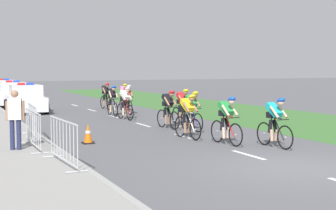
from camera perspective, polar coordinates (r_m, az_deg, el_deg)
ground_plane at (r=12.67m, az=13.87°, el=-6.88°), size 160.00×160.00×0.00m
kerb_edge at (r=24.07m, az=-16.99°, el=-1.53°), size 0.16×60.00×0.13m
grass_verge at (r=28.03m, az=7.44°, el=-0.70°), size 7.00×60.00×0.01m
lane_markings_centre at (r=21.29m, az=-2.83°, el=-2.25°), size 0.14×25.60×0.01m
cyclist_lead at (r=15.57m, az=12.00°, el=-1.85°), size 0.43×1.72×1.56m
cyclist_second at (r=15.91m, az=6.65°, el=-1.66°), size 0.44×1.72×1.56m
cyclist_third at (r=17.12m, az=2.26°, el=-1.21°), size 0.44×1.72×1.56m
cyclist_fourth at (r=19.21m, az=2.70°, el=-0.61°), size 0.43×1.72×1.56m
cyclist_fifth at (r=19.92m, az=0.03°, el=-0.43°), size 0.45×1.72×1.56m
cyclist_sixth at (r=21.13m, az=1.64°, el=-0.16°), size 0.44×1.72×1.56m
cyclist_seventh at (r=23.40m, az=-4.86°, el=0.26°), size 0.45×1.72×1.56m
cyclist_eighth at (r=25.13m, az=-6.30°, el=0.52°), size 0.42×1.72×1.56m
cyclist_ninth at (r=25.94m, az=-4.59°, el=0.65°), size 0.44×1.72×1.56m
cyclist_tenth at (r=27.96m, az=-5.02°, el=0.91°), size 0.44×1.72×1.56m
cyclist_eleventh at (r=29.29m, az=-7.05°, el=1.05°), size 0.43×1.72×1.56m
police_car_nearest at (r=28.24m, az=-15.80°, el=0.58°), size 2.11×4.46×1.59m
police_car_second at (r=33.42m, az=-17.11°, el=1.11°), size 2.21×4.50×1.59m
police_car_third at (r=39.00m, az=-18.13°, el=1.51°), size 2.30×4.54×1.59m
crowd_barrier_front at (r=12.24m, az=-11.75°, el=-4.17°), size 0.61×2.32×1.07m
crowd_barrier_middle at (r=14.90m, az=-15.01°, el=-2.72°), size 0.52×2.32×1.07m
crowd_barrier_rear at (r=17.15m, az=-15.08°, el=-1.82°), size 0.63×2.32×1.07m
traffic_cone_near at (r=16.27m, az=-9.03°, el=-3.24°), size 0.36×0.36×0.64m
spectator_back at (r=14.69m, az=-16.90°, el=-1.15°), size 0.52×0.31×1.68m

